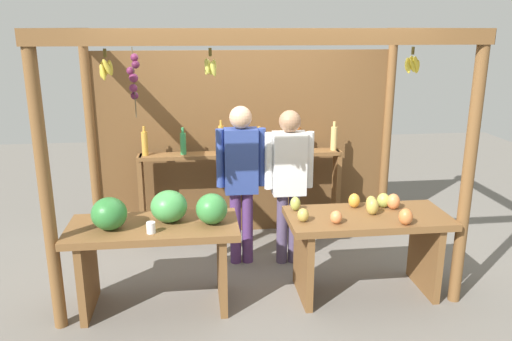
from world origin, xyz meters
The scene contains 7 objects.
ground_plane centered at (0.00, 0.00, 0.00)m, with size 12.00×12.00×0.00m, color slate.
market_stall centered at (0.00, 0.43, 1.33)m, with size 3.45×1.91×2.30m.
fruit_counter_left centered at (-0.89, -0.68, 0.67)m, with size 1.40×0.64×1.01m.
fruit_counter_right centered at (0.91, -0.67, 0.57)m, with size 1.40×0.64×0.89m.
bottle_shelf_unit centered at (-0.05, 0.67, 0.80)m, with size 2.21×0.22×1.36m.
vendor_man centered at (-0.12, 0.07, 0.96)m, with size 0.48×0.22×1.60m.
vendor_woman centered at (0.35, 0.02, 0.93)m, with size 0.48×0.21×1.56m.
Camera 1 is at (-0.54, -4.63, 2.31)m, focal length 35.50 mm.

